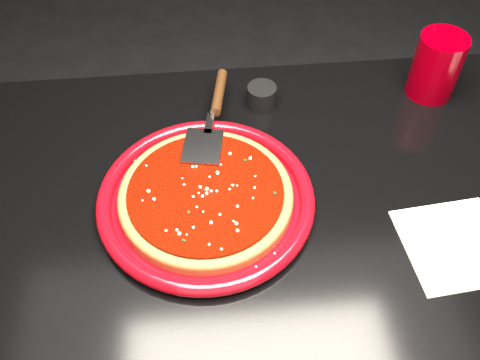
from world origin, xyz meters
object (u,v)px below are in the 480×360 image
(ramekin, at_px, (262,96))
(pizza_server, at_px, (213,116))
(table, at_px, (278,319))
(plate, at_px, (206,199))
(cup, at_px, (436,66))

(ramekin, bearing_deg, pizza_server, -144.36)
(table, relative_size, plate, 3.29)
(pizza_server, bearing_deg, ramekin, 46.36)
(plate, xyz_separation_m, cup, (0.46, 0.25, 0.05))
(pizza_server, height_order, cup, cup)
(cup, bearing_deg, table, -138.70)
(pizza_server, bearing_deg, cup, 20.79)
(table, distance_m, cup, 0.62)
(pizza_server, height_order, ramekin, pizza_server)
(cup, bearing_deg, plate, -152.19)
(table, bearing_deg, plate, 162.47)
(table, relative_size, ramekin, 21.02)
(pizza_server, xyz_separation_m, cup, (0.44, 0.08, 0.02))
(cup, xyz_separation_m, ramekin, (-0.34, -0.01, -0.04))
(table, relative_size, pizza_server, 4.25)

